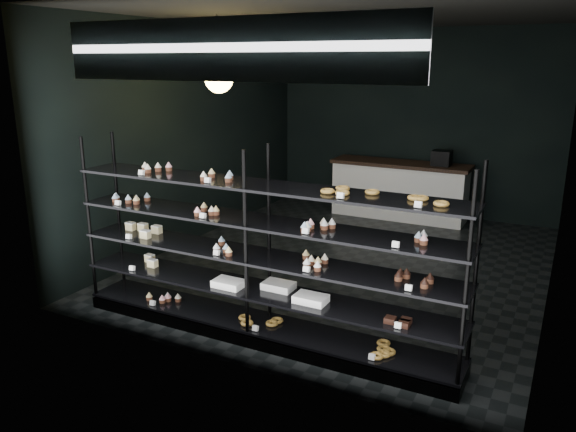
% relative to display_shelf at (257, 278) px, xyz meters
% --- Properties ---
extents(room, '(5.01, 6.01, 3.20)m').
position_rel_display_shelf_xyz_m(room, '(0.01, 2.45, 0.97)').
color(room, black).
rests_on(room, ground).
extents(display_shelf, '(4.00, 0.50, 1.91)m').
position_rel_display_shelf_xyz_m(display_shelf, '(0.00, 0.00, 0.00)').
color(display_shelf, black).
rests_on(display_shelf, room).
extents(signage, '(3.30, 0.05, 0.50)m').
position_rel_display_shelf_xyz_m(signage, '(0.01, -0.48, 2.12)').
color(signage, '#0F0C3D').
rests_on(signage, room).
extents(pendant_lamp, '(0.34, 0.34, 0.90)m').
position_rel_display_shelf_xyz_m(pendant_lamp, '(-1.31, 1.39, 1.82)').
color(pendant_lamp, black).
rests_on(pendant_lamp, room).
extents(service_counter, '(2.36, 0.65, 1.23)m').
position_rel_display_shelf_xyz_m(service_counter, '(-0.03, 4.95, -0.13)').
color(service_counter, white).
rests_on(service_counter, room).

